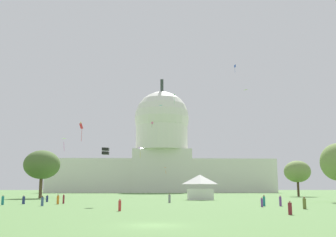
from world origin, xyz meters
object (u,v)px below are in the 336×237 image
person_olive_aisle_center (304,203)px  kite_cyan_mid (161,106)px  person_navy_mid_right (47,199)px  person_navy_front_right (24,200)px  kite_orange_low (166,168)px  kite_pink_mid (152,123)px  person_purple_near_tree_east (262,202)px  kite_green_high (175,96)px  person_orange_back_center (58,200)px  kite_turquoise_low (54,163)px  tree_west_mid (42,165)px  person_maroon_back_right (290,208)px  kite_blue_high (235,67)px  person_red_edge_east (120,205)px  kite_gold_mid (81,123)px  person_teal_back_left (3,200)px  kite_black_low (105,151)px  person_grey_edge_west (169,199)px  event_tent (200,187)px  person_purple_lawn_far_right (280,201)px  kite_red_mid (81,128)px  person_denim_near_tree_west (42,201)px  kite_violet_low (141,150)px  kite_magenta_mid (105,154)px  kite_white_low (64,140)px  person_maroon_mid_left (64,199)px  capitol_building (162,152)px  person_teal_mid_center (264,201)px

person_olive_aisle_center → kite_cyan_mid: 72.22m
person_navy_mid_right → person_navy_front_right: 10.01m
kite_orange_low → kite_pink_mid: kite_pink_mid is taller
person_purple_near_tree_east → kite_green_high: 132.27m
person_purple_near_tree_east → kite_pink_mid: kite_pink_mid is taller
person_navy_mid_right → person_orange_back_center: bearing=-58.1°
kite_turquoise_low → person_navy_front_right: bearing=105.9°
tree_west_mid → kite_cyan_mid: (32.76, 8.80, 18.49)m
person_maroon_back_right → kite_green_high: (-4.23, 141.77, 45.05)m
kite_cyan_mid → kite_blue_high: size_ratio=0.29×
person_red_edge_east → kite_gold_mid: kite_gold_mid is taller
person_teal_back_left → kite_black_low: 19.68m
person_maroon_back_right → kite_black_low: (-22.79, 22.13, 8.15)m
person_grey_edge_west → kite_cyan_mid: kite_cyan_mid is taller
event_tent → person_red_edge_east: size_ratio=4.39×
person_navy_mid_right → person_red_edge_east: bearing=-52.6°
person_teal_back_left → person_purple_lawn_far_right: size_ratio=0.98×
kite_green_high → person_navy_mid_right: bearing=145.8°
kite_red_mid → person_denim_near_tree_west: bearing=72.9°
person_navy_mid_right → kite_blue_high: kite_blue_high is taller
kite_cyan_mid → kite_violet_low: bearing=111.9°
person_purple_lawn_far_right → kite_red_mid: (-38.12, 35.48, 16.85)m
tree_west_mid → kite_magenta_mid: kite_magenta_mid is taller
event_tent → kite_white_low: 44.47m
person_teal_back_left → person_orange_back_center: 9.02m
person_maroon_mid_left → person_teal_back_left: bearing=-75.5°
capitol_building → person_teal_back_left: 157.11m
capitol_building → kite_gold_mid: (-30.84, -81.02, 3.37)m
person_denim_near_tree_west → kite_red_mid: 37.56m
person_red_edge_east → kite_violet_low: size_ratio=0.56×
event_tent → person_olive_aisle_center: (9.51, -41.33, -2.27)m
person_purple_near_tree_east → capitol_building: bearing=49.8°
person_denim_near_tree_west → kite_orange_low: 112.93m
person_teal_back_left → kite_magenta_mid: 128.57m
person_purple_near_tree_east → kite_turquoise_low: kite_turquoise_low is taller
tree_west_mid → kite_black_low: bearing=-63.5°
person_grey_edge_west → kite_white_low: kite_white_low is taller
kite_violet_low → kite_blue_high: 71.68m
person_olive_aisle_center → kite_black_low: kite_black_low is taller
person_maroon_back_right → person_navy_front_right: (-37.87, 29.29, 0.02)m
event_tent → person_navy_mid_right: bearing=-154.8°
person_maroon_mid_left → person_orange_back_center: (-0.35, -2.95, -0.04)m
person_maroon_back_right → person_denim_near_tree_west: (-32.57, 21.78, 0.06)m
person_purple_lawn_far_right → person_olive_aisle_center: bearing=41.2°
kite_turquoise_low → person_denim_near_tree_west: bearing=109.3°
capitol_building → kite_gold_mid: size_ratio=124.74×
person_teal_back_left → kite_green_high: 129.37m
kite_turquoise_low → kite_white_low: bearing=119.1°
person_maroon_back_right → kite_blue_high: 141.81m
person_teal_mid_center → kite_green_high: kite_green_high is taller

